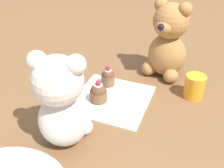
{
  "coord_description": "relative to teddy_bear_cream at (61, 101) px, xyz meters",
  "views": [
    {
      "loc": [
        -0.24,
        0.6,
        0.48
      ],
      "look_at": [
        0.0,
        0.0,
        0.06
      ],
      "focal_mm": 42.0,
      "sensor_mm": 36.0,
      "label": 1
    }
  ],
  "objects": [
    {
      "name": "ground_plane",
      "position": [
        -0.04,
        -0.2,
        -0.12
      ],
      "size": [
        4.0,
        4.0,
        0.0
      ],
      "primitive_type": "plane",
      "color": "brown"
    },
    {
      "name": "knitted_placemat",
      "position": [
        -0.04,
        -0.2,
        -0.12
      ],
      "size": [
        0.22,
        0.22,
        0.01
      ],
      "primitive_type": "cube",
      "color": "silver",
      "rests_on": "ground_plane"
    },
    {
      "name": "teddy_bear_cream",
      "position": [
        0.0,
        0.0,
        0.0
      ],
      "size": [
        0.14,
        0.14,
        0.25
      ],
      "rotation": [
        0.0,
        0.0,
        0.19
      ],
      "color": "silver",
      "rests_on": "ground_plane"
    },
    {
      "name": "teddy_bear_tan",
      "position": [
        -0.16,
        -0.41,
        0.0
      ],
      "size": [
        0.16,
        0.15,
        0.26
      ],
      "rotation": [
        0.0,
        0.0,
        2.86
      ],
      "color": "#A3703D",
      "rests_on": "ground_plane"
    },
    {
      "name": "cupcake_near_cream_bear",
      "position": [
        -0.01,
        -0.18,
        -0.09
      ],
      "size": [
        0.05,
        0.05,
        0.07
      ],
      "color": "brown",
      "rests_on": "knitted_placemat"
    },
    {
      "name": "cupcake_near_tan_bear",
      "position": [
        -0.0,
        -0.27,
        -0.09
      ],
      "size": [
        0.04,
        0.04,
        0.07
      ],
      "color": "brown",
      "rests_on": "knitted_placemat"
    },
    {
      "name": "juice_glass",
      "position": [
        -0.27,
        -0.31,
        -0.08
      ],
      "size": [
        0.06,
        0.06,
        0.07
      ],
      "primitive_type": "cylinder",
      "color": "orange",
      "rests_on": "ground_plane"
    }
  ]
}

